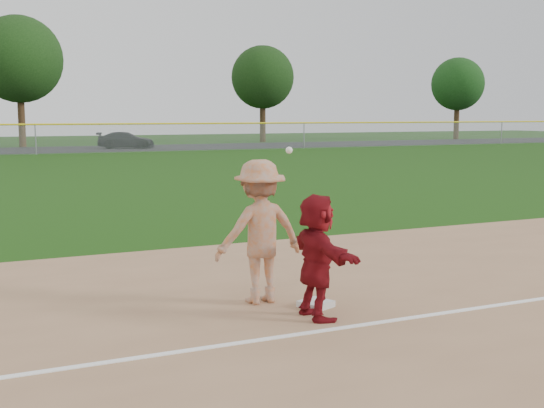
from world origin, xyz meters
name	(u,v)px	position (x,y,z in m)	size (l,w,h in m)	color
ground	(317,312)	(0.00, 0.00, 0.00)	(160.00, 160.00, 0.00)	#18400C
foul_line	(347,327)	(0.00, -0.80, 0.03)	(60.00, 0.10, 0.01)	white
parking_asphalt	(29,150)	(0.00, 46.00, 0.01)	(120.00, 10.00, 0.01)	black
first_base	(316,304)	(0.07, 0.17, 0.06)	(0.39, 0.39, 0.09)	silver
base_runner	(317,256)	(-0.15, -0.27, 0.84)	(1.52, 0.48, 1.63)	maroon
car_right	(126,140)	(7.26, 45.82, 0.65)	(1.80, 4.42, 1.28)	black
first_base_play	(260,232)	(-0.53, 0.74, 1.03)	(1.34, 0.91, 2.21)	#969699
outfield_fence	(35,125)	(0.00, 40.00, 1.96)	(110.00, 0.12, 110.00)	#999EA0
tree_2	(19,59)	(0.00, 51.50, 7.06)	(7.00, 7.00, 10.58)	#3A2615
tree_3	(263,77)	(22.00, 52.80, 6.16)	(6.00, 6.00, 9.19)	#342313
tree_4	(458,84)	(44.00, 51.20, 5.85)	(5.60, 5.60, 8.67)	#362413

